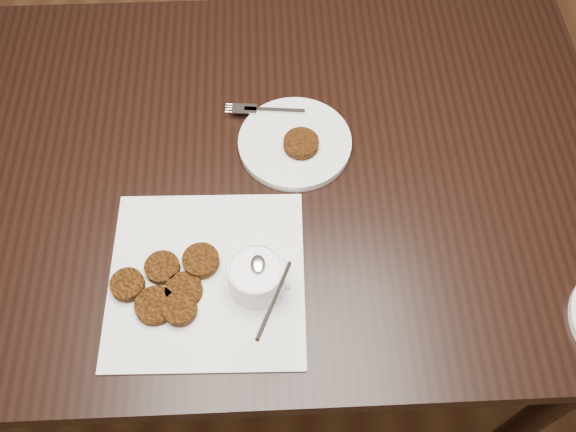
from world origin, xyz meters
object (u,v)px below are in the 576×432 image
object	(u,v)px
table	(251,255)
plate_with_patty	(295,140)
napkin	(207,278)
sauce_ramekin	(255,268)

from	to	relation	value
table	plate_with_patty	bearing A→B (deg)	21.42
table	napkin	distance (m)	0.45
napkin	sauce_ramekin	distance (m)	0.11
table	napkin	size ratio (longest dim) A/B	4.35
table	sauce_ramekin	world-z (taller)	sauce_ramekin
table	sauce_ramekin	size ratio (longest dim) A/B	11.09
sauce_ramekin	table	bearing A→B (deg)	95.76
table	plate_with_patty	size ratio (longest dim) A/B	6.59
napkin	sauce_ramekin	world-z (taller)	sauce_ramekin
table	plate_with_patty	distance (m)	0.41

